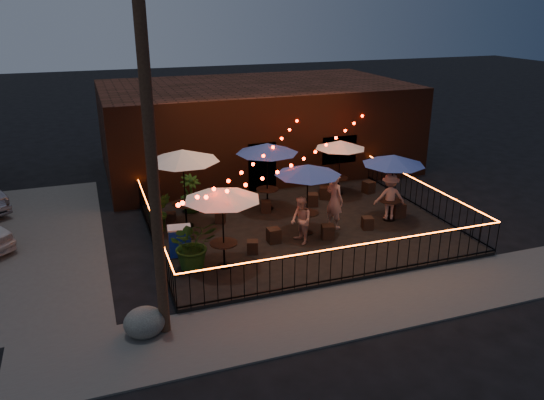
{
  "coord_description": "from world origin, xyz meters",
  "views": [
    {
      "loc": [
        -6.65,
        -13.78,
        7.45
      ],
      "look_at": [
        -0.85,
        2.46,
        1.08
      ],
      "focal_mm": 35.0,
      "sensor_mm": 36.0,
      "label": 1
    }
  ],
  "objects_px": {
    "cafe_table_4": "(394,161)",
    "cooler": "(180,241)",
    "utility_pole": "(153,174)",
    "cafe_table_0": "(222,195)",
    "cafe_table_2": "(308,171)",
    "cafe_table_5": "(340,145)",
    "cafe_table_3": "(267,149)",
    "boulder": "(144,322)",
    "cafe_table_1": "(183,156)"
  },
  "relations": [
    {
      "from": "cafe_table_4",
      "to": "cooler",
      "type": "bearing_deg",
      "value": -177.66
    },
    {
      "from": "utility_pole",
      "to": "cafe_table_4",
      "type": "relative_size",
      "value": 3.3
    },
    {
      "from": "cafe_table_0",
      "to": "cooler",
      "type": "bearing_deg",
      "value": 131.66
    },
    {
      "from": "cafe_table_2",
      "to": "cafe_table_0",
      "type": "bearing_deg",
      "value": -156.38
    },
    {
      "from": "cafe_table_0",
      "to": "cafe_table_5",
      "type": "xyz_separation_m",
      "value": [
        6.06,
        4.67,
        -0.2
      ]
    },
    {
      "from": "cafe_table_4",
      "to": "cafe_table_5",
      "type": "xyz_separation_m",
      "value": [
        -0.47,
        3.14,
        -0.16
      ]
    },
    {
      "from": "cafe_table_3",
      "to": "cafe_table_4",
      "type": "height_order",
      "value": "cafe_table_3"
    },
    {
      "from": "cafe_table_3",
      "to": "cafe_table_0",
      "type": "bearing_deg",
      "value": -124.29
    },
    {
      "from": "cafe_table_0",
      "to": "cooler",
      "type": "height_order",
      "value": "cafe_table_0"
    },
    {
      "from": "cafe_table_0",
      "to": "boulder",
      "type": "distance_m",
      "value": 4.2
    },
    {
      "from": "utility_pole",
      "to": "cafe_table_1",
      "type": "xyz_separation_m",
      "value": [
        1.69,
        5.96,
        -1.32
      ]
    },
    {
      "from": "cafe_table_1",
      "to": "cafe_table_5",
      "type": "distance_m",
      "value": 6.66
    },
    {
      "from": "cafe_table_4",
      "to": "cafe_table_1",
      "type": "bearing_deg",
      "value": 164.93
    },
    {
      "from": "cafe_table_2",
      "to": "cafe_table_4",
      "type": "xyz_separation_m",
      "value": [
        3.28,
        0.1,
        -0.01
      ]
    },
    {
      "from": "utility_pole",
      "to": "cafe_table_0",
      "type": "bearing_deg",
      "value": 49.8
    },
    {
      "from": "cafe_table_3",
      "to": "cafe_table_4",
      "type": "bearing_deg",
      "value": -33.73
    },
    {
      "from": "cafe_table_2",
      "to": "cafe_table_1",
      "type": "bearing_deg",
      "value": 151.89
    },
    {
      "from": "cafe_table_3",
      "to": "cafe_table_5",
      "type": "distance_m",
      "value": 3.37
    },
    {
      "from": "cafe_table_1",
      "to": "cafe_table_4",
      "type": "bearing_deg",
      "value": -15.07
    },
    {
      "from": "utility_pole",
      "to": "cafe_table_0",
      "type": "xyz_separation_m",
      "value": [
        2.16,
        2.55,
        -1.6
      ]
    },
    {
      "from": "cafe_table_0",
      "to": "cafe_table_2",
      "type": "bearing_deg",
      "value": 23.62
    },
    {
      "from": "cafe_table_0",
      "to": "cafe_table_3",
      "type": "relative_size",
      "value": 0.9
    },
    {
      "from": "utility_pole",
      "to": "cafe_table_1",
      "type": "distance_m",
      "value": 6.34
    },
    {
      "from": "utility_pole",
      "to": "cafe_table_2",
      "type": "xyz_separation_m",
      "value": [
        5.41,
        3.98,
        -1.63
      ]
    },
    {
      "from": "boulder",
      "to": "cafe_table_3",
      "type": "bearing_deg",
      "value": 50.78
    },
    {
      "from": "cafe_table_1",
      "to": "cafe_table_4",
      "type": "xyz_separation_m",
      "value": [
        7.0,
        -1.88,
        -0.31
      ]
    },
    {
      "from": "utility_pole",
      "to": "cooler",
      "type": "distance_m",
      "value": 5.17
    },
    {
      "from": "cafe_table_4",
      "to": "cafe_table_5",
      "type": "height_order",
      "value": "cafe_table_4"
    },
    {
      "from": "cafe_table_1",
      "to": "cafe_table_3",
      "type": "distance_m",
      "value": 3.29
    },
    {
      "from": "cafe_table_0",
      "to": "cafe_table_1",
      "type": "distance_m",
      "value": 3.45
    },
    {
      "from": "utility_pole",
      "to": "cafe_table_0",
      "type": "height_order",
      "value": "utility_pole"
    },
    {
      "from": "cafe_table_2",
      "to": "cafe_table_3",
      "type": "bearing_deg",
      "value": 100.71
    },
    {
      "from": "utility_pole",
      "to": "cooler",
      "type": "xyz_separation_m",
      "value": [
        1.08,
        3.77,
        -3.38
      ]
    },
    {
      "from": "cafe_table_0",
      "to": "cafe_table_1",
      "type": "xyz_separation_m",
      "value": [
        -0.46,
        3.41,
        0.27
      ]
    },
    {
      "from": "cafe_table_4",
      "to": "boulder",
      "type": "xyz_separation_m",
      "value": [
        -9.17,
        -4.09,
        -2.0
      ]
    },
    {
      "from": "cafe_table_4",
      "to": "boulder",
      "type": "height_order",
      "value": "cafe_table_4"
    },
    {
      "from": "utility_pole",
      "to": "cafe_table_1",
      "type": "bearing_deg",
      "value": 74.14
    },
    {
      "from": "cafe_table_2",
      "to": "cafe_table_4",
      "type": "height_order",
      "value": "cafe_table_2"
    },
    {
      "from": "cafe_table_3",
      "to": "cafe_table_4",
      "type": "distance_m",
      "value": 4.54
    },
    {
      "from": "cafe_table_5",
      "to": "utility_pole",
      "type": "bearing_deg",
      "value": -138.69
    },
    {
      "from": "boulder",
      "to": "utility_pole",
      "type": "bearing_deg",
      "value": 1.27
    },
    {
      "from": "cafe_table_1",
      "to": "cafe_table_2",
      "type": "bearing_deg",
      "value": -28.11
    },
    {
      "from": "cafe_table_2",
      "to": "boulder",
      "type": "xyz_separation_m",
      "value": [
        -5.89,
        -3.99,
        -2.0
      ]
    },
    {
      "from": "cafe_table_1",
      "to": "cafe_table_3",
      "type": "relative_size",
      "value": 1.2
    },
    {
      "from": "cooler",
      "to": "boulder",
      "type": "height_order",
      "value": "cooler"
    },
    {
      "from": "cafe_table_1",
      "to": "boulder",
      "type": "xyz_separation_m",
      "value": [
        -2.17,
        -5.97,
        -2.31
      ]
    },
    {
      "from": "boulder",
      "to": "cafe_table_4",
      "type": "bearing_deg",
      "value": 24.04
    },
    {
      "from": "cafe_table_2",
      "to": "cafe_table_4",
      "type": "distance_m",
      "value": 3.28
    },
    {
      "from": "cafe_table_1",
      "to": "utility_pole",
      "type": "bearing_deg",
      "value": -105.86
    },
    {
      "from": "cafe_table_5",
      "to": "cooler",
      "type": "xyz_separation_m",
      "value": [
        -7.14,
        -3.46,
        -1.58
      ]
    }
  ]
}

